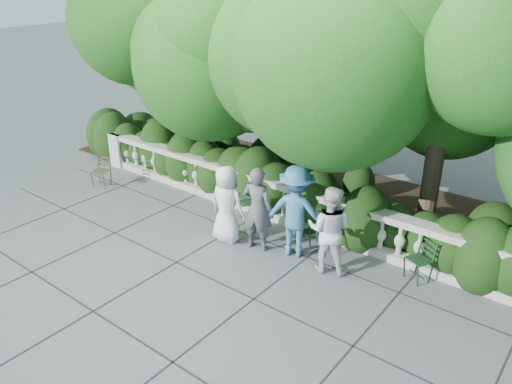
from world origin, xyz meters
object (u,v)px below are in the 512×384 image
Objects in this scene: person_woman_grey at (257,209)px; person_older_blue at (296,211)px; chair_d at (303,244)px; chair_c at (332,251)px; chair_b at (247,221)px; person_businessman at (227,204)px; person_casual_man at (329,230)px; chair_e at (410,281)px; chair_weathered at (100,188)px.

person_older_blue reaches higher than person_woman_grey.
chair_d is 1.06m from person_older_blue.
person_woman_grey reaches higher than chair_c.
chair_b is 0.49× the size of person_businessman.
person_older_blue reaches higher than chair_b.
chair_c is 0.47× the size of person_casual_man.
person_businessman is at bearing -141.95° from chair_e.
chair_c is 2.45m from person_businessman.
chair_b is 0.46× the size of person_woman_grey.
chair_e is 0.46× the size of person_woman_grey.
chair_b is 1.30m from person_businessman.
chair_c is 1.84m from person_woman_grey.
person_businessman is 0.74m from person_woman_grey.
person_casual_man is at bearing -17.88° from chair_weathered.
person_casual_man is 0.85m from person_older_blue.
person_casual_man is (0.26, -0.67, 0.89)m from chair_c.
person_businessman is at bearing -10.11° from person_casual_man.
person_older_blue reaches higher than person_businessman.
person_woman_grey is at bearing -32.58° from chair_b.
chair_b is 0.43× the size of person_older_blue.
chair_weathered is at bearing -171.01° from chair_d.
chair_e is 8.43m from chair_weathered.
chair_c is 1.00× the size of chair_e.
person_casual_man is at bearing -175.33° from person_businessman.
person_businessman is (-1.43, -0.83, 0.86)m from chair_d.
person_woman_grey is (-1.34, -0.86, 0.92)m from chair_c.
chair_b is at bearing 175.93° from chair_c.
chair_c is 0.66m from chair_d.
chair_c is at bearing -159.82° from person_woman_grey.
chair_b and chair_weathered have the same top height.
chair_b and chair_e have the same top height.
chair_e is at bearing 7.78° from chair_b.
chair_d is at bearing -171.51° from chair_c.
person_businessman is 2.35m from person_casual_man.
person_older_blue is (0.76, 0.30, 0.06)m from person_woman_grey.
person_casual_man is at bearing -5.85° from chair_b.
person_casual_man is (6.89, 0.34, 0.89)m from chair_weathered.
person_casual_man is (2.32, 0.31, 0.03)m from person_businessman.
chair_e is at bearing -177.99° from person_woman_grey.
chair_d is (1.66, -0.12, 0.00)m from chair_b.
chair_d is 0.46× the size of person_woman_grey.
person_older_blue is at bearing -143.51° from chair_e.
chair_weathered is 0.46× the size of person_woman_grey.
chair_c is 6.71m from chair_weathered.
chair_c is 1.75m from chair_e.
person_businessman reaches higher than chair_weathered.
chair_c is 0.46× the size of person_woman_grey.
chair_weathered is 0.43× the size of person_older_blue.
person_businessman is (0.23, -0.95, 0.86)m from chair_b.
person_casual_man reaches higher than chair_d.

